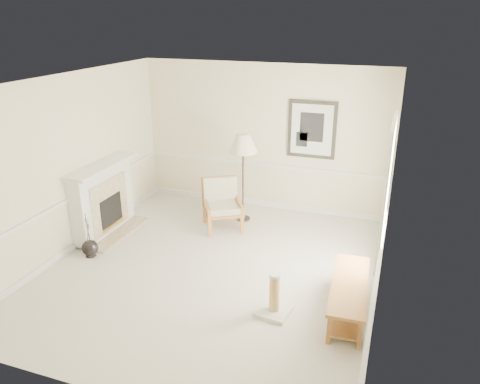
% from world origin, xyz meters
% --- Properties ---
extents(ground, '(5.50, 5.50, 0.00)m').
position_xyz_m(ground, '(0.00, 0.00, 0.00)').
color(ground, silver).
rests_on(ground, ground).
extents(room, '(5.04, 5.54, 2.92)m').
position_xyz_m(room, '(0.14, 0.08, 1.87)').
color(room, beige).
rests_on(room, ground).
extents(fireplace, '(0.64, 1.64, 1.31)m').
position_xyz_m(fireplace, '(-2.34, 0.60, 0.64)').
color(fireplace, white).
rests_on(fireplace, ground).
extents(floor_vase, '(0.27, 0.27, 0.78)m').
position_xyz_m(floor_vase, '(-2.06, -0.27, 0.14)').
color(floor_vase, black).
rests_on(floor_vase, ground).
extents(armchair, '(0.96, 0.98, 0.91)m').
position_xyz_m(armchair, '(-0.45, 1.57, 0.49)').
color(armchair, brown).
rests_on(armchair, ground).
extents(floor_lamp, '(0.70, 0.70, 1.70)m').
position_xyz_m(floor_lamp, '(-0.16, 1.95, 1.48)').
color(floor_lamp, black).
rests_on(floor_lamp, ground).
extents(bench, '(0.56, 1.58, 0.45)m').
position_xyz_m(bench, '(2.15, -0.43, 0.30)').
color(bench, brown).
rests_on(bench, ground).
extents(scratching_post, '(0.48, 0.48, 0.60)m').
position_xyz_m(scratching_post, '(1.22, -0.78, 0.19)').
color(scratching_post, white).
rests_on(scratching_post, ground).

